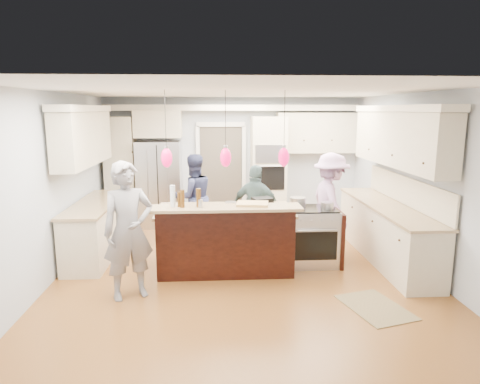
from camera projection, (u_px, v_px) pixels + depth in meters
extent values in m
plane|color=#A4682D|center=(241.00, 268.00, 6.69)|extent=(6.00, 6.00, 0.00)
cube|color=#B2BCC6|center=(232.00, 160.00, 9.37)|extent=(5.50, 0.04, 2.70)
cube|color=#B2BCC6|center=(266.00, 246.00, 3.49)|extent=(5.50, 0.04, 2.70)
cube|color=#B2BCC6|center=(54.00, 185.00, 6.26)|extent=(0.04, 6.00, 2.70)
cube|color=#B2BCC6|center=(419.00, 181.00, 6.60)|extent=(0.04, 6.00, 2.70)
cube|color=white|center=(242.00, 91.00, 6.17)|extent=(5.50, 6.00, 0.04)
cube|color=#B7B7BC|center=(160.00, 184.00, 9.01)|extent=(0.90, 0.70, 1.80)
cube|color=beige|center=(268.00, 171.00, 9.13)|extent=(0.72, 0.64, 2.30)
cube|color=black|center=(270.00, 154.00, 8.74)|extent=(0.60, 0.02, 0.35)
cube|color=black|center=(270.00, 178.00, 8.83)|extent=(0.60, 0.02, 0.50)
cylinder|color=#B7B7BC|center=(271.00, 166.00, 8.75)|extent=(0.55, 0.02, 0.02)
cube|color=beige|center=(121.00, 172.00, 8.97)|extent=(0.60, 0.58, 2.30)
cube|color=beige|center=(158.00, 124.00, 8.83)|extent=(0.95, 0.58, 0.55)
cube|color=beige|center=(316.00, 133.00, 9.19)|extent=(1.70, 0.35, 0.85)
cube|color=beige|center=(233.00, 108.00, 8.96)|extent=(5.30, 0.38, 0.12)
cube|color=#4C443A|center=(221.00, 174.00, 9.40)|extent=(0.90, 0.06, 2.10)
cube|color=white|center=(221.00, 124.00, 9.16)|extent=(1.04, 0.06, 0.10)
cube|color=beige|center=(385.00, 233.00, 7.05)|extent=(0.60, 3.00, 0.88)
cube|color=tan|center=(387.00, 206.00, 6.96)|extent=(0.64, 3.05, 0.04)
cube|color=beige|center=(399.00, 139.00, 6.76)|extent=(0.35, 3.00, 0.85)
cube|color=beige|center=(400.00, 108.00, 6.67)|extent=(0.37, 3.10, 0.10)
cube|color=beige|center=(97.00, 230.00, 7.24)|extent=(0.60, 2.20, 0.88)
cube|color=tan|center=(95.00, 203.00, 7.15)|extent=(0.64, 2.25, 0.04)
cube|color=beige|center=(84.00, 138.00, 6.94)|extent=(0.35, 2.20, 0.85)
cube|color=beige|center=(82.00, 108.00, 6.85)|extent=(0.37, 2.30, 0.10)
cube|color=black|center=(225.00, 239.00, 6.74)|extent=(2.00, 1.00, 0.88)
cube|color=tan|center=(225.00, 210.00, 6.65)|extent=(2.10, 1.10, 0.04)
cube|color=black|center=(226.00, 244.00, 6.17)|extent=(2.00, 0.12, 1.08)
cube|color=tan|center=(226.00, 208.00, 5.92)|extent=(2.10, 0.42, 0.04)
cube|color=black|center=(262.00, 203.00, 6.75)|extent=(0.35, 0.31, 0.16)
cube|color=#B7B7BC|center=(311.00, 237.00, 6.82)|extent=(0.76, 0.66, 0.90)
cube|color=black|center=(316.00, 246.00, 6.50)|extent=(0.65, 0.01, 0.45)
cube|color=black|center=(312.00, 208.00, 6.73)|extent=(0.72, 0.59, 0.02)
cube|color=black|center=(337.00, 237.00, 6.85)|extent=(0.06, 0.71, 0.88)
cylinder|color=black|center=(165.00, 119.00, 5.68)|extent=(0.01, 0.01, 0.75)
ellipsoid|color=#D10C4C|center=(167.00, 158.00, 5.78)|extent=(0.15, 0.15, 0.26)
cylinder|color=black|center=(225.00, 118.00, 5.73)|extent=(0.01, 0.01, 0.75)
ellipsoid|color=#D10C4C|center=(226.00, 157.00, 5.83)|extent=(0.15, 0.15, 0.26)
cylinder|color=black|center=(284.00, 118.00, 5.78)|extent=(0.01, 0.01, 0.75)
ellipsoid|color=#D10C4C|center=(284.00, 157.00, 5.88)|extent=(0.15, 0.15, 0.26)
imported|color=gray|center=(128.00, 231.00, 5.51)|extent=(0.78, 0.68, 1.81)
imported|color=#292E50|center=(193.00, 197.00, 8.05)|extent=(0.97, 0.87, 1.63)
imported|color=#435C5D|center=(256.00, 208.00, 7.39)|extent=(0.96, 0.69, 1.52)
imported|color=#BE94C8|center=(331.00, 203.00, 7.40)|extent=(0.77, 1.18, 1.72)
cube|color=olive|center=(375.00, 307.00, 5.36)|extent=(0.86, 1.06, 0.01)
cylinder|color=silver|center=(173.00, 196.00, 5.89)|extent=(0.08, 0.08, 0.30)
cylinder|color=#472B0C|center=(182.00, 199.00, 5.84)|extent=(0.08, 0.08, 0.25)
cylinder|color=#472B0C|center=(199.00, 198.00, 5.88)|extent=(0.08, 0.08, 0.26)
cylinder|color=#472B0C|center=(179.00, 199.00, 5.89)|extent=(0.07, 0.07, 0.21)
cylinder|color=#B7B7BC|center=(201.00, 204.00, 5.83)|extent=(0.07, 0.07, 0.12)
cube|color=tan|center=(253.00, 204.00, 6.02)|extent=(0.48, 0.37, 0.03)
cylinder|color=#B7B7BC|center=(298.00, 202.00, 6.83)|extent=(0.25, 0.25, 0.15)
cylinder|color=#B7B7BC|center=(327.00, 205.00, 6.69)|extent=(0.20, 0.20, 0.10)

